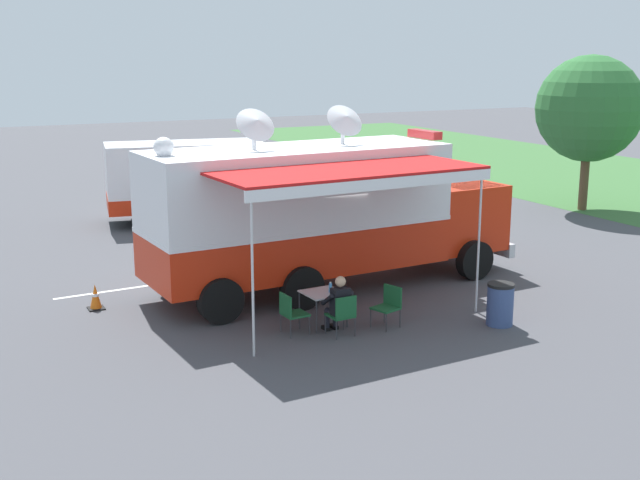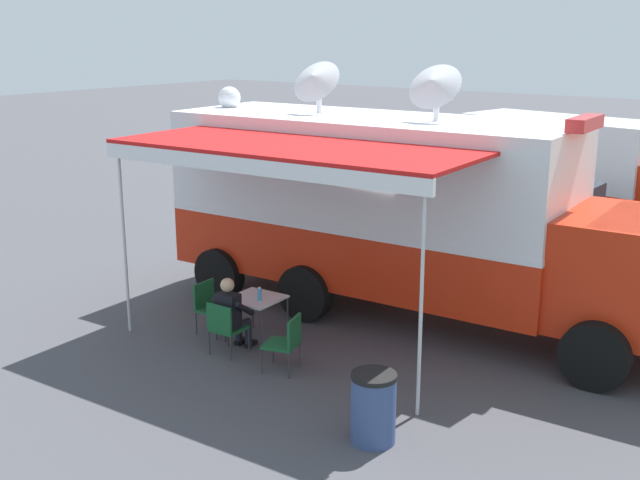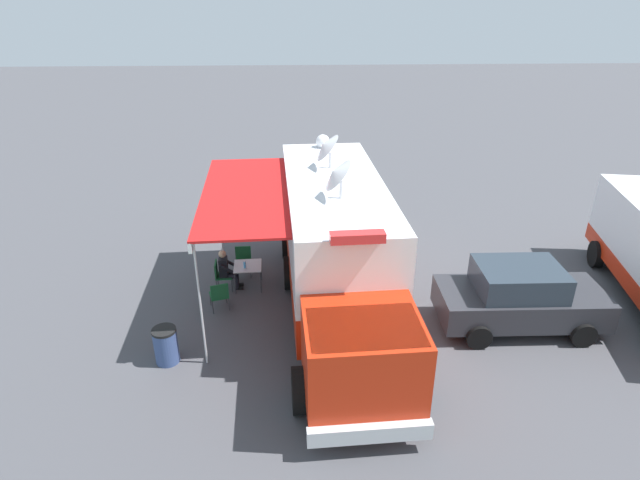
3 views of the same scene
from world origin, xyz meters
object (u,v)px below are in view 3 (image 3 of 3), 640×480
at_px(seated_responder, 227,269).
at_px(folding_chair_spare_by_truck, 219,294).
at_px(command_truck, 336,247).
at_px(water_bottle, 245,265).
at_px(car_behind_truck, 519,297).
at_px(traffic_cone, 347,221).
at_px(folding_table, 248,267).
at_px(trash_bin, 166,345).
at_px(folding_chair_at_table, 221,273).
at_px(folding_chair_beside_table, 243,259).

bearing_deg(seated_responder, folding_chair_spare_by_truck, 86.39).
height_order(command_truck, seated_responder, command_truck).
relative_size(water_bottle, car_behind_truck, 0.05).
relative_size(water_bottle, traffic_cone, 0.39).
distance_m(folding_table, trash_bin, 3.76).
distance_m(folding_chair_at_table, car_behind_truck, 8.27).
relative_size(folding_chair_at_table, car_behind_truck, 0.21).
bearing_deg(traffic_cone, seated_responder, 46.32).
distance_m(seated_responder, car_behind_truck, 8.09).
distance_m(water_bottle, seated_responder, 0.59).
bearing_deg(folding_chair_at_table, car_behind_truck, 164.25).
xyz_separation_m(folding_chair_at_table, folding_chair_spare_by_truck, (-0.11, 1.16, 0.00)).
relative_size(folding_table, folding_chair_beside_table, 0.97).
bearing_deg(folding_chair_beside_table, seated_responder, 65.89).
bearing_deg(command_truck, trash_bin, 26.28).
relative_size(trash_bin, car_behind_truck, 0.22).
bearing_deg(folding_chair_at_table, water_bottle, 172.45).
distance_m(trash_bin, traffic_cone, 8.94).
bearing_deg(folding_chair_beside_table, car_behind_truck, 156.96).
height_order(water_bottle, trash_bin, water_bottle).
distance_m(traffic_cone, car_behind_truck, 7.46).
bearing_deg(traffic_cone, car_behind_truck, 121.21).
relative_size(folding_chair_spare_by_truck, trash_bin, 0.96).
distance_m(water_bottle, folding_chair_at_table, 0.81).
bearing_deg(folding_table, folding_chair_beside_table, -75.73).
xyz_separation_m(folding_chair_beside_table, car_behind_truck, (-7.37, 3.14, 0.37)).
bearing_deg(water_bottle, folding_chair_spare_by_truck, 59.77).
bearing_deg(car_behind_truck, water_bottle, -16.55).
bearing_deg(folding_table, command_truck, 152.16).
relative_size(folding_chair_beside_table, car_behind_truck, 0.21).
bearing_deg(folding_table, traffic_cone, -129.09).
height_order(trash_bin, car_behind_truck, car_behind_truck).
bearing_deg(folding_chair_at_table, folding_chair_beside_table, -123.19).
distance_m(command_truck, folding_table, 3.09).
xyz_separation_m(folding_chair_at_table, folding_chair_beside_table, (-0.58, -0.89, 0.00)).
height_order(command_truck, car_behind_truck, command_truck).
bearing_deg(folding_table, water_bottle, 64.91).
height_order(folding_table, folding_chair_beside_table, folding_chair_beside_table).
xyz_separation_m(water_bottle, car_behind_truck, (-7.22, 2.15, 0.05)).
bearing_deg(command_truck, traffic_cone, -98.62).
xyz_separation_m(water_bottle, folding_chair_beside_table, (0.15, -0.99, -0.32)).
relative_size(command_truck, folding_chair_at_table, 11.04).
height_order(command_truck, water_bottle, command_truck).
bearing_deg(command_truck, folding_chair_spare_by_truck, -2.02).
height_order(folding_chair_beside_table, traffic_cone, folding_chair_beside_table).
height_order(command_truck, folding_table, command_truck).
distance_m(command_truck, trash_bin, 4.86).
bearing_deg(folding_chair_at_table, command_truck, 158.85).
bearing_deg(command_truck, car_behind_truck, 168.24).
relative_size(folding_table, folding_chair_at_table, 0.97).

